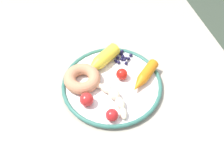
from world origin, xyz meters
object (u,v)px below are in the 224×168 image
(tomato_near, at_px, (112,115))
(carrot_orange, at_px, (144,76))
(dining_table, at_px, (104,93))
(carrot_yellow, at_px, (101,60))
(blueberry_pile, at_px, (123,58))
(tomato_far, at_px, (87,99))
(plate, at_px, (112,85))
(banana, at_px, (112,96))
(tomato_mid, at_px, (122,74))
(donut, at_px, (82,79))

(tomato_near, bearing_deg, carrot_orange, 128.76)
(dining_table, xyz_separation_m, carrot_yellow, (-0.04, 0.00, 0.12))
(tomato_near, bearing_deg, blueberry_pile, 155.31)
(tomato_near, distance_m, tomato_far, 0.09)
(blueberry_pile, height_order, tomato_far, tomato_far)
(carrot_yellow, bearing_deg, tomato_far, -30.00)
(carrot_orange, xyz_separation_m, tomato_near, (0.10, -0.13, 0.00))
(carrot_orange, relative_size, blueberry_pile, 1.76)
(plate, xyz_separation_m, carrot_yellow, (-0.08, -0.01, 0.02))
(carrot_orange, bearing_deg, plate, -96.12)
(dining_table, xyz_separation_m, tomato_far, (0.09, -0.07, 0.12))
(dining_table, xyz_separation_m, carrot_orange, (0.06, 0.11, 0.12))
(carrot_orange, distance_m, blueberry_pile, 0.11)
(banana, relative_size, tomato_mid, 4.50)
(tomato_mid, bearing_deg, dining_table, -122.08)
(banana, xyz_separation_m, tomato_near, (0.06, -0.02, 0.00))
(tomato_near, bearing_deg, tomato_mid, 152.58)
(blueberry_pile, bearing_deg, tomato_far, -47.30)
(blueberry_pile, xyz_separation_m, tomato_mid, (0.07, -0.03, 0.01))
(donut, height_order, tomato_far, tomato_far)
(plate, height_order, tomato_mid, tomato_mid)
(carrot_orange, bearing_deg, dining_table, -116.94)
(carrot_orange, relative_size, donut, 1.05)
(banana, relative_size, carrot_yellow, 1.14)
(blueberry_pile, bearing_deg, carrot_yellow, -85.22)
(blueberry_pile, relative_size, tomato_near, 1.87)
(dining_table, relative_size, donut, 10.49)
(dining_table, xyz_separation_m, donut, (0.02, -0.07, 0.12))
(dining_table, relative_size, carrot_orange, 9.99)
(tomato_near, bearing_deg, tomato_far, -140.67)
(dining_table, bearing_deg, plate, 17.99)
(carrot_yellow, bearing_deg, donut, -54.21)
(donut, xyz_separation_m, blueberry_pile, (-0.06, 0.14, -0.01))
(donut, distance_m, tomato_far, 0.08)
(tomato_near, height_order, tomato_far, tomato_far)
(plate, distance_m, tomato_near, 0.12)
(plate, bearing_deg, carrot_orange, 83.88)
(plate, bearing_deg, donut, -110.15)
(dining_table, distance_m, blueberry_pile, 0.14)
(donut, distance_m, tomato_near, 0.15)
(banana, distance_m, carrot_yellow, 0.13)
(carrot_yellow, bearing_deg, plate, 7.96)
(dining_table, xyz_separation_m, tomato_near, (0.16, -0.02, 0.12))
(plate, relative_size, carrot_yellow, 2.22)
(carrot_yellow, bearing_deg, tomato_near, -6.00)
(blueberry_pile, distance_m, tomato_near, 0.22)
(donut, xyz_separation_m, tomato_far, (0.08, -0.00, 0.00))
(banana, height_order, donut, donut)
(carrot_yellow, xyz_separation_m, tomato_near, (0.20, -0.02, -0.00))
(tomato_near, bearing_deg, carrot_yellow, 174.00)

